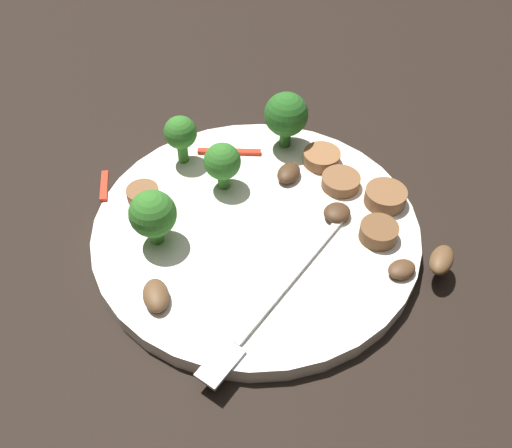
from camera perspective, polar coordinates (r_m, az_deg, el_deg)
name	(u,v)px	position (r m, az deg, el deg)	size (l,w,h in m)	color
ground_plane	(256,236)	(0.48, 0.00, -1.23)	(1.40, 1.40, 0.00)	black
plate	(256,230)	(0.48, 0.00, -0.62)	(0.27, 0.27, 0.02)	white
fork	(269,305)	(0.42, 1.35, -8.13)	(0.17, 0.08, 0.00)	silver
broccoli_floret_0	(225,161)	(0.49, -3.16, 6.32)	(0.03, 0.03, 0.04)	#347525
broccoli_floret_1	(153,215)	(0.44, -10.36, 0.95)	(0.04, 0.04, 0.05)	#347525
broccoli_floret_2	(286,115)	(0.53, 3.06, 10.90)	(0.04, 0.04, 0.06)	#296420
broccoli_floret_3	(181,134)	(0.51, -7.61, 9.00)	(0.03, 0.03, 0.05)	#347525
sausage_slice_0	(322,158)	(0.53, 6.64, 6.67)	(0.03, 0.03, 0.01)	brown
sausage_slice_1	(143,194)	(0.50, -11.33, 2.99)	(0.03, 0.03, 0.01)	brown
sausage_slice_2	(379,232)	(0.47, 12.25, -0.80)	(0.03, 0.03, 0.01)	brown
sausage_slice_3	(385,197)	(0.50, 12.91, 2.70)	(0.04, 0.04, 0.01)	brown
sausage_slice_4	(344,185)	(0.50, 8.85, 3.95)	(0.03, 0.03, 0.01)	brown
mushroom_0	(289,173)	(0.51, 3.31, 5.17)	(0.03, 0.02, 0.01)	#422B19
mushroom_1	(442,260)	(0.46, 18.20, -3.46)	(0.03, 0.02, 0.01)	brown
mushroom_2	(402,269)	(0.45, 14.47, -4.43)	(0.02, 0.02, 0.01)	#4C331E
mushroom_3	(156,295)	(0.42, -10.06, -7.10)	(0.03, 0.02, 0.01)	brown
mushroom_4	(337,213)	(0.48, 8.17, 1.14)	(0.02, 0.02, 0.01)	#422B19
pepper_strip_0	(229,152)	(0.54, -2.71, 7.28)	(0.06, 0.01, 0.00)	red
pepper_strip_2	(104,186)	(0.52, -15.05, 3.74)	(0.04, 0.01, 0.00)	red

